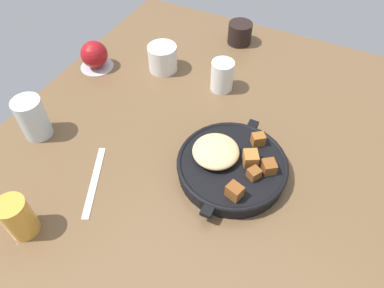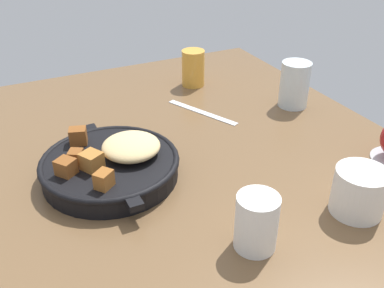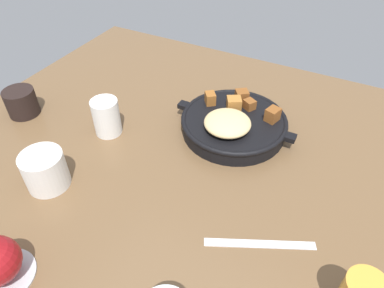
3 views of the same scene
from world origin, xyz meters
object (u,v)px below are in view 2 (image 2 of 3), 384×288
at_px(butter_knife, 202,112).
at_px(water_glass_tall, 295,84).
at_px(cast_iron_skillet, 112,164).
at_px(juice_glass_amber, 193,68).
at_px(white_creamer_pitcher, 256,222).
at_px(ceramic_mug_white, 359,192).

distance_m(butter_knife, water_glass_tall, 0.23).
distance_m(cast_iron_skillet, juice_glass_amber, 0.46).
bearing_deg(water_glass_tall, cast_iron_skillet, -78.08).
height_order(juice_glass_amber, white_creamer_pitcher, juice_glass_amber).
relative_size(ceramic_mug_white, juice_glass_amber, 0.90).
bearing_deg(butter_knife, water_glass_tall, 49.44).
bearing_deg(juice_glass_amber, water_glass_tall, 36.23).
distance_m(cast_iron_skillet, ceramic_mug_white, 0.43).
relative_size(cast_iron_skillet, juice_glass_amber, 3.12).
relative_size(water_glass_tall, juice_glass_amber, 1.15).
relative_size(cast_iron_skillet, white_creamer_pitcher, 3.33).
bearing_deg(white_creamer_pitcher, butter_knife, 163.05).
distance_m(butter_knife, juice_glass_amber, 0.18).
bearing_deg(ceramic_mug_white, white_creamer_pitcher, -91.27).
height_order(cast_iron_skillet, butter_knife, cast_iron_skillet).
height_order(cast_iron_skillet, white_creamer_pitcher, white_creamer_pitcher).
bearing_deg(white_creamer_pitcher, juice_glass_amber, 162.51).
bearing_deg(butter_knife, white_creamer_pitcher, -41.91).
relative_size(cast_iron_skillet, ceramic_mug_white, 3.46).
height_order(butter_knife, juice_glass_amber, juice_glass_amber).
height_order(butter_knife, white_creamer_pitcher, white_creamer_pitcher).
xyz_separation_m(ceramic_mug_white, juice_glass_amber, (-0.60, -0.01, 0.01)).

